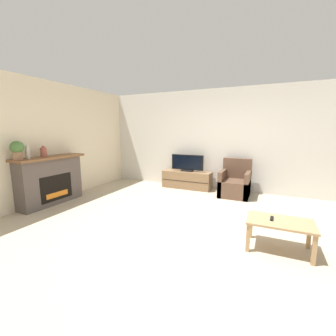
{
  "coord_description": "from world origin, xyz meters",
  "views": [
    {
      "loc": [
        1.01,
        -3.6,
        1.62
      ],
      "look_at": [
        -0.89,
        0.51,
        0.85
      ],
      "focal_mm": 24.0,
      "sensor_mm": 36.0,
      "label": 1
    }
  ],
  "objects_px": {
    "mantel_vase_centre_left": "(44,152)",
    "mantel_vase_left": "(27,152)",
    "potted_plant": "(17,149)",
    "tv": "(187,164)",
    "fireplace": "(50,180)",
    "remote": "(272,218)",
    "coffee_table": "(280,225)",
    "tv_stand": "(187,180)",
    "armchair": "(235,184)"
  },
  "relations": [
    {
      "from": "mantel_vase_centre_left",
      "to": "mantel_vase_left",
      "type": "bearing_deg",
      "value": -90.0
    },
    {
      "from": "potted_plant",
      "to": "tv",
      "type": "height_order",
      "value": "potted_plant"
    },
    {
      "from": "fireplace",
      "to": "tv",
      "type": "relative_size",
      "value": 1.65
    },
    {
      "from": "mantel_vase_centre_left",
      "to": "tv",
      "type": "bearing_deg",
      "value": 49.79
    },
    {
      "from": "mantel_vase_left",
      "to": "remote",
      "type": "bearing_deg",
      "value": 5.24
    },
    {
      "from": "mantel_vase_left",
      "to": "mantel_vase_centre_left",
      "type": "xyz_separation_m",
      "value": [
        0.0,
        0.34,
        -0.02
      ]
    },
    {
      "from": "tv",
      "to": "coffee_table",
      "type": "relative_size",
      "value": 1.1
    },
    {
      "from": "potted_plant",
      "to": "tv_stand",
      "type": "relative_size",
      "value": 0.26
    },
    {
      "from": "fireplace",
      "to": "mantel_vase_left",
      "type": "relative_size",
      "value": 5.56
    },
    {
      "from": "mantel_vase_centre_left",
      "to": "potted_plant",
      "type": "height_order",
      "value": "potted_plant"
    },
    {
      "from": "mantel_vase_left",
      "to": "tv",
      "type": "xyz_separation_m",
      "value": [
        2.24,
        3.0,
        -0.5
      ]
    },
    {
      "from": "coffee_table",
      "to": "remote",
      "type": "distance_m",
      "value": 0.13
    },
    {
      "from": "potted_plant",
      "to": "tv",
      "type": "bearing_deg",
      "value": 54.85
    },
    {
      "from": "mantel_vase_centre_left",
      "to": "tv_stand",
      "type": "bearing_deg",
      "value": 49.81
    },
    {
      "from": "fireplace",
      "to": "tv_stand",
      "type": "xyz_separation_m",
      "value": [
        2.26,
        2.54,
        -0.3
      ]
    },
    {
      "from": "mantel_vase_centre_left",
      "to": "tv_stand",
      "type": "xyz_separation_m",
      "value": [
        2.24,
        2.66,
        -0.93
      ]
    },
    {
      "from": "tv",
      "to": "armchair",
      "type": "relative_size",
      "value": 1.02
    },
    {
      "from": "armchair",
      "to": "remote",
      "type": "height_order",
      "value": "armchair"
    },
    {
      "from": "mantel_vase_centre_left",
      "to": "remote",
      "type": "xyz_separation_m",
      "value": [
        4.42,
        0.06,
        -0.74
      ]
    },
    {
      "from": "armchair",
      "to": "fireplace",
      "type": "bearing_deg",
      "value": -147.04
    },
    {
      "from": "fireplace",
      "to": "coffee_table",
      "type": "distance_m",
      "value": 4.54
    },
    {
      "from": "fireplace",
      "to": "coffee_table",
      "type": "bearing_deg",
      "value": -0.83
    },
    {
      "from": "fireplace",
      "to": "armchair",
      "type": "relative_size",
      "value": 1.68
    },
    {
      "from": "fireplace",
      "to": "potted_plant",
      "type": "bearing_deg",
      "value": -88.52
    },
    {
      "from": "armchair",
      "to": "remote",
      "type": "relative_size",
      "value": 5.99
    },
    {
      "from": "mantel_vase_centre_left",
      "to": "potted_plant",
      "type": "bearing_deg",
      "value": -90.0
    },
    {
      "from": "mantel_vase_centre_left",
      "to": "tv_stand",
      "type": "distance_m",
      "value": 3.6
    },
    {
      "from": "tv_stand",
      "to": "remote",
      "type": "relative_size",
      "value": 8.97
    },
    {
      "from": "fireplace",
      "to": "armchair",
      "type": "height_order",
      "value": "fireplace"
    },
    {
      "from": "mantel_vase_centre_left",
      "to": "coffee_table",
      "type": "relative_size",
      "value": 0.28
    },
    {
      "from": "tv",
      "to": "mantel_vase_centre_left",
      "type": "bearing_deg",
      "value": -130.21
    },
    {
      "from": "tv",
      "to": "potted_plant",
      "type": "bearing_deg",
      "value": -125.15
    },
    {
      "from": "tv",
      "to": "remote",
      "type": "height_order",
      "value": "tv"
    },
    {
      "from": "fireplace",
      "to": "mantel_vase_centre_left",
      "type": "distance_m",
      "value": 0.64
    },
    {
      "from": "potted_plant",
      "to": "coffee_table",
      "type": "distance_m",
      "value": 4.65
    },
    {
      "from": "mantel_vase_centre_left",
      "to": "tv",
      "type": "height_order",
      "value": "mantel_vase_centre_left"
    },
    {
      "from": "fireplace",
      "to": "potted_plant",
      "type": "height_order",
      "value": "potted_plant"
    },
    {
      "from": "mantel_vase_centre_left",
      "to": "remote",
      "type": "height_order",
      "value": "mantel_vase_centre_left"
    },
    {
      "from": "mantel_vase_left",
      "to": "armchair",
      "type": "height_order",
      "value": "mantel_vase_left"
    },
    {
      "from": "tv_stand",
      "to": "fireplace",
      "type": "bearing_deg",
      "value": -131.64
    },
    {
      "from": "mantel_vase_left",
      "to": "tv",
      "type": "height_order",
      "value": "mantel_vase_left"
    },
    {
      "from": "tv",
      "to": "coffee_table",
      "type": "bearing_deg",
      "value": -48.84
    },
    {
      "from": "tv_stand",
      "to": "remote",
      "type": "bearing_deg",
      "value": -50.04
    },
    {
      "from": "mantel_vase_left",
      "to": "potted_plant",
      "type": "height_order",
      "value": "potted_plant"
    },
    {
      "from": "mantel_vase_left",
      "to": "remote",
      "type": "distance_m",
      "value": 4.5
    },
    {
      "from": "mantel_vase_centre_left",
      "to": "coffee_table",
      "type": "height_order",
      "value": "mantel_vase_centre_left"
    },
    {
      "from": "mantel_vase_left",
      "to": "coffee_table",
      "type": "relative_size",
      "value": 0.33
    },
    {
      "from": "tv_stand",
      "to": "mantel_vase_centre_left",
      "type": "bearing_deg",
      "value": -130.19
    },
    {
      "from": "fireplace",
      "to": "tv",
      "type": "xyz_separation_m",
      "value": [
        2.26,
        2.54,
        0.15
      ]
    },
    {
      "from": "potted_plant",
      "to": "tv_stand",
      "type": "distance_m",
      "value": 4.03
    }
  ]
}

